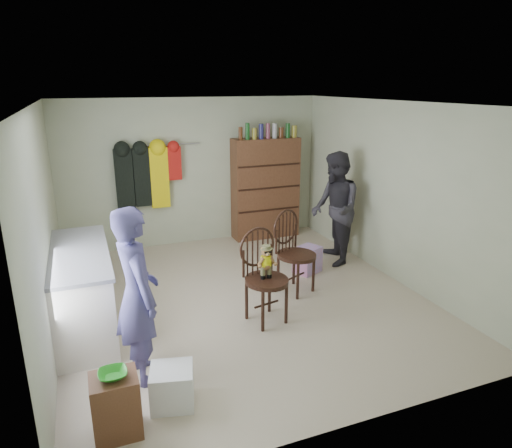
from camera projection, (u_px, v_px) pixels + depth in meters
name	position (u px, v px, depth m)	size (l,w,h in m)	color
ground_plane	(244.00, 299.00, 6.01)	(5.00, 5.00, 0.00)	beige
room_walls	(229.00, 174.00, 6.01)	(5.00, 5.00, 5.00)	beige
counter	(83.00, 290.00, 5.19)	(0.64, 1.86, 0.94)	silver
stool	(116.00, 406.00, 3.64)	(0.37, 0.32, 0.53)	brown
bowl	(113.00, 374.00, 3.55)	(0.23, 0.23, 0.06)	green
plastic_tub	(172.00, 386.00, 4.00)	(0.37, 0.35, 0.35)	white
chair_front	(264.00, 270.00, 5.32)	(0.59, 0.59, 1.13)	#3A1F14
chair_far	(293.00, 249.00, 6.10)	(0.66, 0.66, 1.12)	#3A1F14
striped_bag	(308.00, 260.00, 6.81)	(0.37, 0.29, 0.39)	pink
person_left	(137.00, 295.00, 4.20)	(0.62, 0.41, 1.70)	#4A4680
person_right	(335.00, 209.00, 6.99)	(0.85, 0.66, 1.75)	#2D2B33
dresser	(265.00, 188.00, 8.21)	(1.20, 0.39, 2.08)	brown
coat_rack	(147.00, 177.00, 7.47)	(1.42, 0.12, 1.09)	#99999E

